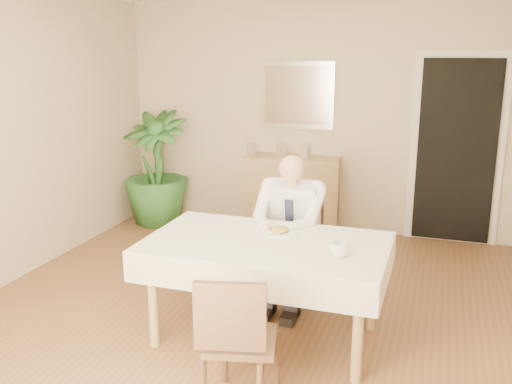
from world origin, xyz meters
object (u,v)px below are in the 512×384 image
(chair_near, at_px, (237,336))
(coffee_mug, at_px, (340,250))
(sideboard, at_px, (292,193))
(potted_palm, at_px, (156,168))
(dining_table, at_px, (266,252))
(chair_far, at_px, (296,237))
(seated_man, at_px, (288,225))

(chair_near, bearing_deg, coffee_mug, 44.90)
(coffee_mug, xyz_separation_m, sideboard, (-1.03, 2.68, -0.37))
(potted_palm, bearing_deg, dining_table, -47.65)
(chair_far, distance_m, seated_man, 0.35)
(chair_far, height_order, potted_palm, potted_palm)
(coffee_mug, relative_size, sideboard, 0.11)
(chair_far, bearing_deg, seated_man, -88.10)
(sideboard, bearing_deg, seated_man, -81.88)
(chair_far, xyz_separation_m, chair_near, (0.09, -1.76, -0.02))
(chair_far, distance_m, potted_palm, 2.52)
(seated_man, bearing_deg, potted_palm, 140.90)
(sideboard, bearing_deg, coffee_mug, -74.73)
(chair_near, relative_size, coffee_mug, 7.11)
(chair_near, distance_m, potted_palm, 3.85)
(dining_table, bearing_deg, seated_man, 90.44)
(seated_man, relative_size, coffee_mug, 10.37)
(seated_man, xyz_separation_m, sideboard, (-0.48, 1.95, -0.26))
(sideboard, bearing_deg, chair_far, -79.63)
(dining_table, distance_m, coffee_mug, 0.58)
(dining_table, relative_size, chair_near, 2.01)
(dining_table, height_order, chair_near, chair_near)
(chair_far, height_order, chair_near, chair_far)
(seated_man, height_order, coffee_mug, seated_man)
(chair_far, relative_size, seated_man, 0.71)
(coffee_mug, bearing_deg, chair_near, -121.51)
(chair_near, bearing_deg, chair_far, 79.50)
(coffee_mug, bearing_deg, chair_far, 118.27)
(coffee_mug, height_order, potted_palm, potted_palm)
(coffee_mug, distance_m, potted_palm, 3.58)
(coffee_mug, bearing_deg, sideboard, 110.92)
(chair_near, xyz_separation_m, coffee_mug, (0.45, 0.74, 0.32))
(seated_man, relative_size, sideboard, 1.15)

